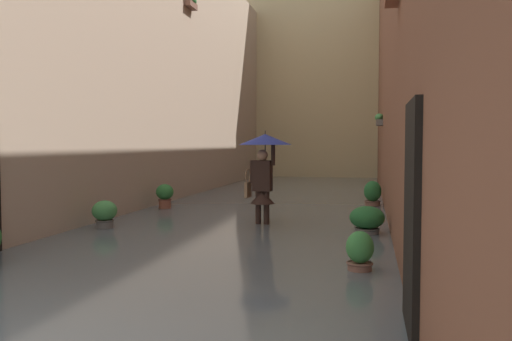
# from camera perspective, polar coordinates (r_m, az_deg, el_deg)

# --- Properties ---
(ground_plane) EXTENTS (60.00, 60.00, 0.00)m
(ground_plane) POSITION_cam_1_polar(r_m,az_deg,el_deg) (14.36, 1.87, -4.32)
(ground_plane) COLOR gray
(flood_water) EXTENTS (6.79, 29.14, 0.16)m
(flood_water) POSITION_cam_1_polar(r_m,az_deg,el_deg) (14.35, 1.87, -3.99)
(flood_water) COLOR #515B60
(flood_water) RESTS_ON ground_plane
(building_facade_left) EXTENTS (2.04, 27.14, 9.45)m
(building_facade_left) POSITION_cam_1_polar(r_m,az_deg,el_deg) (14.36, 17.90, 14.48)
(building_facade_left) COLOR brown
(building_facade_left) RESTS_ON ground_plane
(building_facade_right) EXTENTS (2.04, 27.14, 8.41)m
(building_facade_right) POSITION_cam_1_polar(r_m,az_deg,el_deg) (15.62, -12.61, 11.67)
(building_facade_right) COLOR tan
(building_facade_right) RESTS_ON ground_plane
(building_facade_far) EXTENTS (9.59, 1.80, 12.32)m
(building_facade_far) POSITION_cam_1_polar(r_m,az_deg,el_deg) (26.95, 6.85, 12.22)
(building_facade_far) COLOR tan
(building_facade_far) RESTS_ON ground_plane
(person_wading) EXTENTS (1.09, 1.09, 2.09)m
(person_wading) POSITION_cam_1_polar(r_m,az_deg,el_deg) (10.61, 0.87, 1.26)
(person_wading) COLOR #4C4233
(person_wading) RESTS_ON ground_plane
(potted_plant_mid_left) EXTENTS (0.36, 0.36, 0.68)m
(potted_plant_mid_left) POSITION_cam_1_polar(r_m,az_deg,el_deg) (7.00, 11.39, -9.18)
(potted_plant_mid_left) COLOR brown
(potted_plant_mid_left) RESTS_ON ground_plane
(potted_plant_far_left) EXTENTS (0.65, 0.65, 0.66)m
(potted_plant_far_left) POSITION_cam_1_polar(r_m,az_deg,el_deg) (9.85, 12.16, -5.52)
(potted_plant_far_left) COLOR #66605B
(potted_plant_far_left) RESTS_ON ground_plane
(potted_plant_near_left) EXTENTS (0.46, 0.46, 0.83)m
(potted_plant_near_left) POSITION_cam_1_polar(r_m,az_deg,el_deg) (14.15, 12.76, -2.72)
(potted_plant_near_left) COLOR brown
(potted_plant_near_left) RESTS_ON ground_plane
(potted_plant_far_right) EXTENTS (0.49, 0.49, 0.70)m
(potted_plant_far_right) POSITION_cam_1_polar(r_m,az_deg,el_deg) (10.64, -16.38, -4.77)
(potted_plant_far_right) COLOR #66605B
(potted_plant_far_right) RESTS_ON ground_plane
(potted_plant_mid_right) EXTENTS (0.45, 0.45, 0.78)m
(potted_plant_mid_right) POSITION_cam_1_polar(r_m,az_deg,el_deg) (13.48, -10.04, -2.87)
(potted_plant_mid_right) COLOR brown
(potted_plant_mid_right) RESTS_ON ground_plane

